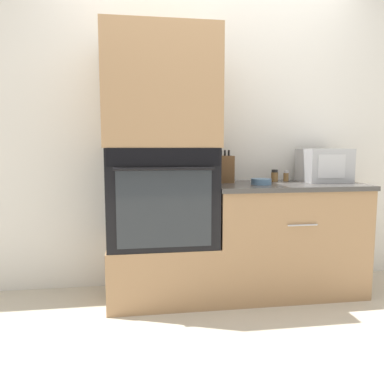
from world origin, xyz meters
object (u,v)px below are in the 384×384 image
(condiment_jar_mid, at_px, (275,176))
(bowl, at_px, (261,182))
(wall_oven, at_px, (161,196))
(knife_block, at_px, (225,169))
(condiment_jar_near, at_px, (286,176))
(microwave, at_px, (324,165))

(condiment_jar_mid, bearing_deg, bowl, -131.84)
(wall_oven, height_order, knife_block, wall_oven)
(condiment_jar_near, height_order, condiment_jar_mid, condiment_jar_mid)
(condiment_jar_near, bearing_deg, knife_block, -176.75)
(knife_block, bearing_deg, microwave, -3.13)
(knife_block, xyz_separation_m, condiment_jar_mid, (0.42, 0.02, -0.06))
(knife_block, distance_m, condiment_jar_near, 0.53)
(bowl, bearing_deg, microwave, 13.98)
(wall_oven, distance_m, condiment_jar_mid, 0.95)
(condiment_jar_mid, bearing_deg, knife_block, -177.74)
(wall_oven, distance_m, condiment_jar_near, 1.05)
(knife_block, relative_size, bowl, 1.67)
(knife_block, bearing_deg, condiment_jar_mid, 2.26)
(microwave, bearing_deg, knife_block, 176.87)
(wall_oven, distance_m, knife_block, 0.56)
(bowl, xyz_separation_m, condiment_jar_mid, (0.18, 0.20, 0.03))
(knife_block, bearing_deg, condiment_jar_near, 3.25)
(wall_oven, relative_size, condiment_jar_near, 8.83)
(bowl, bearing_deg, knife_block, 141.69)
(knife_block, xyz_separation_m, condiment_jar_near, (0.52, 0.03, -0.06))
(microwave, relative_size, condiment_jar_mid, 3.66)
(knife_block, distance_m, condiment_jar_mid, 0.42)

